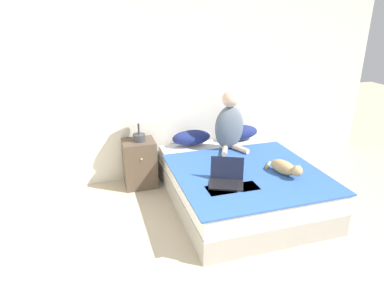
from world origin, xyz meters
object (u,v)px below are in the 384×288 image
Objects in this scene: bed at (240,184)px; nightstand at (140,163)px; pillow_far at (240,132)px; pillow_near at (191,138)px; cat_tabby at (286,168)px; person_sitting at (229,124)px; table_lamp at (138,115)px; laptop_open at (226,179)px.

nightstand reaches higher than bed.
bed is 3.66× the size of pillow_far.
pillow_near is 1.01× the size of cat_tabby.
cat_tabby is at bearing -89.35° from pillow_far.
pillow_near is at bearing 180.00° from pillow_far.
bed is 0.81m from person_sitting.
bed is 1.36m from nightstand.
cat_tabby is 1.08× the size of table_lamp.
pillow_near is at bearing 113.32° from bed.
person_sitting is at bearing -12.27° from nightstand.
pillow_far is 0.69× the size of person_sitting.
table_lamp is (-1.44, -0.04, 0.40)m from pillow_far.
bed is 4.41× the size of laptop_open.
bed is at bearing -36.20° from nightstand.
table_lamp is (-0.74, 1.17, 0.44)m from laptop_open.
person_sitting reaches higher than laptop_open.
cat_tabby is 1.19× the size of laptop_open.
pillow_near is 1.09× the size of table_lamp.
laptop_open is at bearing -57.51° from table_lamp.
pillow_near is 1.21m from laptop_open.
nightstand is (-1.47, 1.17, -0.26)m from cat_tabby.
person_sitting is at bearing 82.74° from bed.
bed is at bearing -152.20° from cat_tabby.
pillow_far reaches higher than cat_tabby.
nightstand is at bearing -177.17° from pillow_near.
pillow_near is 0.57m from person_sitting.
laptop_open is at bearing -132.81° from bed.
pillow_far is 1.39m from laptop_open.
pillow_far is 1.20× the size of laptop_open.
laptop_open is (-0.70, -1.20, -0.05)m from pillow_far.
laptop_open is at bearing -120.19° from pillow_far.
bed is 4.00× the size of table_lamp.
pillow_far is 1.48m from nightstand.
table_lamp is at bearing -178.54° from pillow_far.
table_lamp is (-1.08, 0.80, 0.75)m from bed.
pillow_far is at bearing 84.41° from laptop_open.
pillow_far is 0.84× the size of nightstand.
cat_tabby is at bearing -44.23° from bed.
table_lamp reaches higher than bed.
nightstand is at bearing -146.40° from cat_tabby.
person_sitting is (0.43, -0.29, 0.24)m from pillow_near.
pillow_near reaches higher than nightstand.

